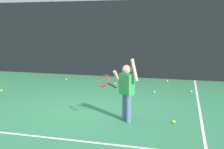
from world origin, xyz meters
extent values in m
plane|color=#2D7247|center=(0.00, 0.00, 0.00)|extent=(20.00, 20.00, 0.00)
cube|color=white|center=(0.00, -1.61, 0.00)|extent=(9.00, 0.05, 0.00)
cube|color=white|center=(2.60, 1.00, 0.00)|extent=(0.05, 9.00, 0.00)
cube|color=black|center=(0.00, 4.72, 1.48)|extent=(12.91, 0.08, 2.97)
cylinder|color=slate|center=(-3.15, 4.78, 1.56)|extent=(0.09, 0.09, 3.12)
cylinder|color=slate|center=(0.00, 4.78, 1.56)|extent=(0.09, 0.09, 3.12)
cylinder|color=slate|center=(3.15, 4.78, 1.56)|extent=(0.09, 0.09, 3.12)
cylinder|color=slate|center=(0.99, -0.27, 0.29)|extent=(0.11, 0.11, 0.58)
cylinder|color=slate|center=(1.10, -0.42, 0.29)|extent=(0.11, 0.11, 0.58)
cube|color=green|center=(1.04, -0.34, 0.80)|extent=(0.34, 0.31, 0.44)
sphere|color=tan|center=(1.04, -0.34, 1.10)|extent=(0.20, 0.20, 0.20)
cylinder|color=tan|center=(1.22, -0.44, 1.12)|extent=(0.21, 0.17, 0.46)
cylinder|color=tan|center=(0.85, -0.28, 0.87)|extent=(0.22, 0.28, 0.43)
cylinder|color=black|center=(0.72, -0.34, 0.75)|extent=(0.16, 0.21, 0.15)
torus|color=red|center=(0.60, -0.52, 0.88)|extent=(0.33, 0.29, 0.26)
sphere|color=#CCE033|center=(2.03, -0.26, 0.03)|extent=(0.07, 0.07, 0.07)
sphere|color=#CCE033|center=(-3.24, 1.30, 0.03)|extent=(0.07, 0.07, 0.07)
sphere|color=#CCE033|center=(-0.08, 3.20, 0.03)|extent=(0.07, 0.07, 0.07)
sphere|color=#CCE033|center=(1.62, 4.11, 0.03)|extent=(0.07, 0.07, 0.07)
sphere|color=#CCE033|center=(2.44, 2.63, 0.03)|extent=(0.07, 0.07, 0.07)
sphere|color=#CCE033|center=(1.35, 2.28, 0.03)|extent=(0.07, 0.07, 0.07)
sphere|color=#CCE033|center=(-2.02, 3.44, 0.03)|extent=(0.07, 0.07, 0.07)
camera|label=1|loc=(2.19, -5.94, 2.01)|focal=44.62mm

